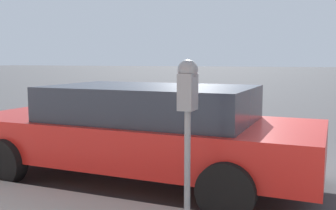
% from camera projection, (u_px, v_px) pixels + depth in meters
% --- Properties ---
extents(ground_plane, '(220.00, 220.00, 0.00)m').
position_uv_depth(ground_plane, '(233.00, 168.00, 6.20)').
color(ground_plane, '#424244').
extents(parking_meter, '(0.21, 0.19, 1.57)m').
position_uv_depth(parking_meter, '(188.00, 100.00, 3.63)').
color(parking_meter, gray).
rests_on(parking_meter, sidewalk).
extents(car_red, '(2.18, 4.98, 1.34)m').
position_uv_depth(car_red, '(141.00, 129.00, 5.54)').
color(car_red, '#B21E19').
rests_on(car_red, ground_plane).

